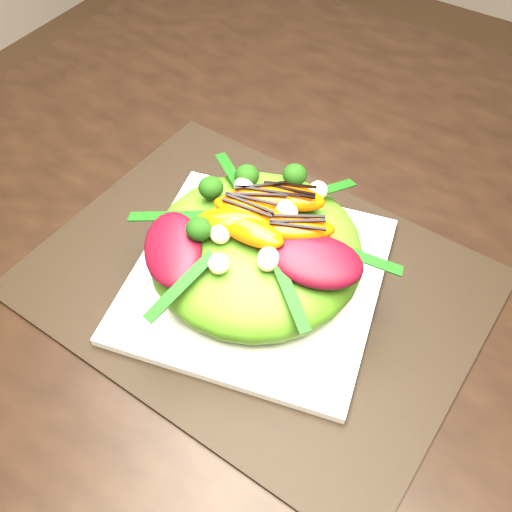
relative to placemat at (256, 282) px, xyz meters
The scene contains 9 objects.
placemat is the anchor object (origin of this frame).
plate_base 0.01m from the placemat, ahead, with size 0.24×0.24×0.01m, color silver.
salad_bowl 0.02m from the placemat, 90.00° to the right, with size 0.22×0.22×0.02m, color silver.
lettuce_mound 0.05m from the placemat, 90.00° to the right, with size 0.21×0.21×0.07m, color #4B7E17.
radicchio_leaf 0.11m from the placemat, ahead, with size 0.08×0.05×0.02m, color #3E0611.
orange_segment 0.10m from the placemat, 143.97° to the left, with size 0.07×0.03×0.02m, color #C53F03.
broccoli_floret 0.11m from the placemat, 157.38° to the left, with size 0.03×0.03×0.03m, color #0C3509.
macadamia_nut 0.11m from the placemat, 58.43° to the right, with size 0.02×0.02×0.02m, color beige.
balsamic_drizzle 0.10m from the placemat, 143.97° to the left, with size 0.05×0.00×0.00m, color black.
Camera 1 is at (-0.09, -0.41, 1.24)m, focal length 42.00 mm.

